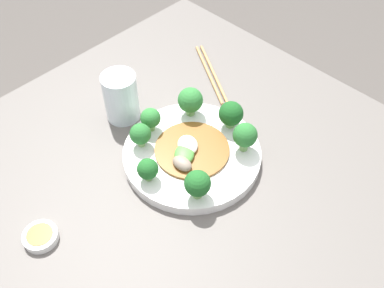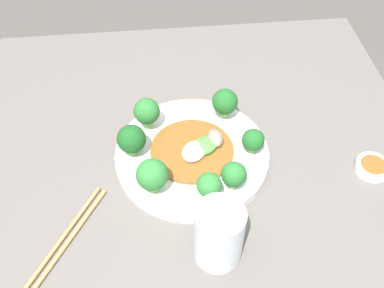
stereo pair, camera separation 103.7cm
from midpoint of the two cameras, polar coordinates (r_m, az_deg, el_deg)
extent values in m
cube|color=#5B5651|center=(1.06, -12.13, -39.31)|extent=(0.85, 0.84, 0.77)
cylinder|color=white|center=(0.68, -19.67, -36.55)|extent=(0.27, 0.27, 0.02)
cylinder|color=#7AAD5B|center=(0.64, -8.74, -37.45)|extent=(0.01, 0.01, 0.01)
sphere|color=#1E5B23|center=(0.62, -9.03, -37.28)|extent=(0.04, 0.04, 0.04)
cylinder|color=#7AAD5B|center=(0.68, -29.12, -41.71)|extent=(0.02, 0.02, 0.02)
sphere|color=#2D7533|center=(0.65, -30.41, -41.55)|extent=(0.05, 0.05, 0.05)
cylinder|color=#70A356|center=(0.66, -12.38, -29.59)|extent=(0.02, 0.02, 0.02)
sphere|color=#1E5B23|center=(0.63, -12.86, -29.03)|extent=(0.05, 0.05, 0.05)
cylinder|color=#70A356|center=(0.69, -26.25, -29.85)|extent=(0.02, 0.02, 0.02)
sphere|color=#286B2D|center=(0.67, -27.22, -29.23)|extent=(0.05, 0.05, 0.05)
cylinder|color=#89B76B|center=(0.65, -14.44, -44.08)|extent=(0.01, 0.01, 0.02)
sphere|color=#286B2D|center=(0.62, -15.02, -44.14)|extent=(0.04, 0.04, 0.04)
cylinder|color=#7AAD5B|center=(0.66, -19.81, -45.24)|extent=(0.01, 0.01, 0.02)
sphere|color=#2D7533|center=(0.63, -20.62, -45.31)|extent=(0.04, 0.04, 0.04)
cylinder|color=#7AAD5B|center=(0.70, -30.03, -34.40)|extent=(0.02, 0.02, 0.02)
sphere|color=#19511E|center=(0.67, -31.10, -33.96)|extent=(0.05, 0.05, 0.05)
cylinder|color=brown|center=(0.67, -20.04, -36.42)|extent=(0.15, 0.15, 0.01)
ellipsoid|color=#4C933D|center=(0.65, -17.80, -36.34)|extent=(0.06, 0.07, 0.02)
ellipsoid|color=silver|center=(0.66, -20.09, -36.85)|extent=(0.06, 0.06, 0.02)
ellipsoid|color=gray|center=(0.65, -15.53, -35.16)|extent=(0.04, 0.03, 0.02)
cylinder|color=silver|center=(0.64, -22.11, -53.30)|extent=(0.07, 0.07, 0.11)
cylinder|color=#AD7F4C|center=(0.78, -43.61, -43.47)|extent=(0.19, 0.12, 0.01)
cylinder|color=#AD7F4C|center=(0.77, -43.03, -44.18)|extent=(0.19, 0.12, 0.01)
cylinder|color=white|center=(0.67, 15.26, -39.41)|extent=(0.06, 0.06, 0.01)
cylinder|color=brown|center=(0.66, 15.40, -39.38)|extent=(0.05, 0.05, 0.00)
camera|label=1|loc=(0.52, 31.91, 47.88)|focal=42.00mm
camera|label=2|loc=(0.52, -148.09, -47.88)|focal=42.00mm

